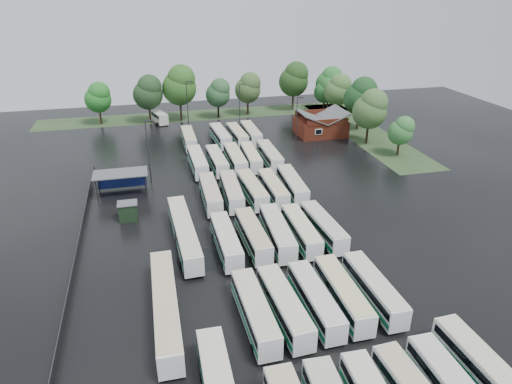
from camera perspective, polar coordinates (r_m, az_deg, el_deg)
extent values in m
plane|color=black|center=(56.88, 0.96, -7.45)|extent=(160.00, 160.00, 0.00)
cube|color=maroon|center=(100.57, 8.05, 8.05)|extent=(10.00, 8.00, 3.40)
cube|color=#4C4F51|center=(98.97, 6.78, 9.42)|extent=(5.07, 8.60, 2.19)
cube|color=#4C4F51|center=(100.79, 9.48, 9.54)|extent=(5.07, 8.60, 2.19)
cube|color=maroon|center=(96.41, 9.00, 8.62)|extent=(9.00, 0.20, 1.20)
cube|color=silver|center=(96.17, 7.82, 7.47)|extent=(1.60, 0.12, 1.20)
cylinder|color=#2D2D30|center=(72.83, -19.29, 0.19)|extent=(0.16, 0.16, 3.40)
cylinder|color=#2D2D30|center=(72.36, -13.64, 0.76)|extent=(0.16, 0.16, 3.40)
cylinder|color=#2D2D30|center=(75.76, -19.13, 1.17)|extent=(0.16, 0.16, 3.40)
cylinder|color=#2D2D30|center=(75.31, -13.71, 1.73)|extent=(0.16, 0.16, 3.40)
cube|color=#4C4F51|center=(73.30, -16.62, 2.26)|extent=(8.20, 4.20, 0.15)
cube|color=navy|center=(75.77, -16.41, 1.47)|extent=(7.60, 0.08, 2.60)
cube|color=black|center=(65.93, -15.69, -2.37)|extent=(2.50, 2.00, 2.50)
cube|color=#4C4F51|center=(65.36, -15.82, -1.35)|extent=(2.70, 2.20, 0.12)
cube|color=#2A4221|center=(116.20, -6.36, 9.57)|extent=(80.00, 10.00, 0.01)
cube|color=#2A4221|center=(105.09, 13.12, 7.42)|extent=(10.00, 50.00, 0.01)
cube|color=#2D2D30|center=(62.81, -21.11, -5.31)|extent=(0.10, 50.00, 1.20)
cylinder|color=black|center=(42.31, 16.95, -21.73)|extent=(2.24, 0.84, 0.84)
cube|color=beige|center=(40.21, 24.13, -20.98)|extent=(2.19, 10.55, 0.11)
cylinder|color=black|center=(43.80, 20.71, -20.42)|extent=(2.31, 0.87, 0.87)
cube|color=white|center=(45.16, -0.17, -14.69)|extent=(2.47, 10.88, 2.48)
cube|color=black|center=(44.85, -0.17, -14.21)|extent=(2.52, 10.45, 0.79)
cube|color=#0C6C3F|center=(45.51, -0.17, -15.22)|extent=(2.52, 10.66, 0.55)
cube|color=beige|center=(44.35, -0.17, -13.41)|extent=(2.38, 10.55, 0.11)
cylinder|color=black|center=(43.47, 0.98, -18.78)|extent=(2.30, 0.87, 0.87)
cylinder|color=black|center=(48.57, -1.17, -13.29)|extent=(2.30, 0.87, 0.87)
cube|color=white|center=(45.87, 3.54, -14.03)|extent=(2.81, 10.94, 2.48)
cube|color=black|center=(45.56, 3.56, -13.54)|extent=(2.84, 10.51, 0.79)
cube|color=#056A42|center=(46.21, 3.52, -14.55)|extent=(2.85, 10.72, 0.55)
cube|color=beige|center=(45.07, 3.58, -12.75)|extent=(2.71, 10.61, 0.11)
cylinder|color=black|center=(44.20, 4.89, -18.00)|extent=(2.30, 0.87, 0.87)
cylinder|color=black|center=(49.23, 2.28, -12.70)|extent=(2.30, 0.87, 0.87)
cube|color=white|center=(46.95, 7.40, -13.23)|extent=(2.42, 10.60, 2.42)
cube|color=black|center=(46.65, 7.43, -12.76)|extent=(2.46, 10.18, 0.77)
cube|color=#066B40|center=(47.27, 7.36, -13.73)|extent=(2.46, 10.39, 0.53)
cube|color=beige|center=(46.19, 7.49, -12.00)|extent=(2.32, 10.29, 0.11)
cylinder|color=black|center=(45.34, 8.88, -16.95)|extent=(2.24, 0.84, 0.84)
cylinder|color=black|center=(50.17, 5.93, -12.03)|extent=(2.24, 0.84, 0.84)
cube|color=white|center=(48.11, 10.75, -12.38)|extent=(2.33, 10.77, 2.46)
cube|color=black|center=(47.82, 10.80, -11.91)|extent=(2.38, 10.34, 0.79)
cube|color=#0E613E|center=(48.44, 10.70, -12.89)|extent=(2.37, 10.56, 0.54)
cube|color=beige|center=(47.36, 10.88, -11.15)|extent=(2.23, 10.45, 0.11)
cylinder|color=black|center=(46.51, 12.40, -16.02)|extent=(2.29, 0.86, 0.86)
cylinder|color=black|center=(51.34, 9.07, -11.26)|extent=(2.29, 0.86, 0.86)
cube|color=white|center=(49.51, 14.47, -11.62)|extent=(2.32, 10.63, 2.43)
cube|color=black|center=(49.23, 14.53, -11.16)|extent=(2.37, 10.21, 0.78)
cube|color=#116F42|center=(49.83, 14.41, -12.11)|extent=(2.36, 10.42, 0.53)
cube|color=beige|center=(48.79, 14.63, -10.42)|extent=(2.23, 10.31, 0.11)
cylinder|color=black|center=(47.97, 16.22, -15.06)|extent=(2.25, 0.85, 0.85)
cylinder|color=black|center=(52.61, 12.63, -10.61)|extent=(2.25, 0.85, 0.85)
cube|color=white|center=(56.06, -3.77, -6.07)|extent=(2.30, 10.73, 2.46)
cube|color=black|center=(55.81, -3.78, -5.64)|extent=(2.35, 10.31, 0.79)
cube|color=#116440|center=(56.34, -3.76, -6.55)|extent=(2.34, 10.52, 0.54)
cube|color=beige|center=(55.42, -3.81, -4.95)|extent=(2.21, 10.41, 0.11)
cylinder|color=black|center=(53.86, -3.06, -9.02)|extent=(2.28, 0.86, 0.86)
cylinder|color=black|center=(59.60, -4.34, -5.43)|extent=(2.28, 0.86, 0.86)
cube|color=white|center=(57.04, -0.41, -5.43)|extent=(2.48, 10.76, 2.45)
cube|color=black|center=(56.79, -0.41, -5.00)|extent=(2.52, 10.33, 0.79)
cube|color=#1A5F3F|center=(57.31, -0.41, -5.90)|extent=(2.51, 10.55, 0.54)
cube|color=tan|center=(56.40, -0.41, -4.31)|extent=(2.38, 10.44, 0.11)
cylinder|color=black|center=(54.85, 0.44, -8.29)|extent=(2.28, 0.86, 0.86)
cylinder|color=black|center=(60.54, -1.17, -4.84)|extent=(2.28, 0.86, 0.86)
cube|color=white|center=(57.62, 2.66, -5.05)|extent=(2.87, 11.26, 2.56)
cube|color=black|center=(57.36, 2.67, -4.60)|extent=(2.91, 10.82, 0.82)
cube|color=#146541|center=(57.90, 2.65, -5.53)|extent=(2.91, 11.04, 0.56)
cube|color=beige|center=(56.97, 2.69, -3.89)|extent=(2.76, 10.92, 0.11)
cylinder|color=black|center=(55.37, 3.69, -7.98)|extent=(2.37, 0.89, 0.89)
cylinder|color=black|center=(61.22, 1.70, -4.47)|extent=(2.37, 0.89, 0.89)
cube|color=white|center=(58.40, 5.63, -4.81)|extent=(2.31, 10.58, 2.42)
cube|color=black|center=(58.17, 5.65, -4.39)|extent=(2.36, 10.16, 0.77)
cube|color=#0A693B|center=(58.67, 5.61, -5.26)|extent=(2.35, 10.37, 0.53)
cube|color=beige|center=(57.80, 5.68, -3.73)|extent=(2.22, 10.26, 0.11)
cylinder|color=black|center=(56.32, 6.71, -7.52)|extent=(2.24, 0.84, 0.84)
cylinder|color=black|center=(61.77, 4.56, -4.28)|extent=(2.24, 0.84, 0.84)
cube|color=white|center=(59.56, 8.39, -4.33)|extent=(2.75, 10.73, 2.44)
cube|color=black|center=(59.33, 8.42, -3.91)|extent=(2.79, 10.31, 0.78)
cube|color=#056E3C|center=(59.82, 8.36, -4.77)|extent=(2.79, 10.52, 0.54)
cube|color=#BBB5A9|center=(58.96, 8.46, -3.25)|extent=(2.65, 10.41, 0.11)
cylinder|color=black|center=(57.50, 9.56, -6.98)|extent=(2.26, 0.85, 0.85)
cylinder|color=black|center=(62.90, 7.18, -3.84)|extent=(2.26, 0.85, 0.85)
cube|color=white|center=(68.16, -5.73, -0.21)|extent=(2.48, 10.89, 2.48)
cube|color=black|center=(67.95, -5.75, 0.17)|extent=(2.53, 10.45, 0.80)
cube|color=#176846|center=(68.39, -5.71, -0.63)|extent=(2.52, 10.67, 0.55)
cube|color=#B9AE95|center=(67.62, -5.77, 0.78)|extent=(2.38, 10.56, 0.11)
cylinder|color=black|center=(65.62, -5.22, -2.44)|extent=(2.30, 0.87, 0.87)
cylinder|color=black|center=(71.80, -6.11, 0.03)|extent=(2.30, 0.87, 0.87)
cube|color=white|center=(68.64, -3.07, 0.08)|extent=(2.78, 11.00, 2.50)
cube|color=black|center=(68.43, -3.08, 0.46)|extent=(2.82, 10.57, 0.80)
cube|color=#105F40|center=(68.87, -3.06, -0.34)|extent=(2.82, 10.79, 0.55)
cube|color=#BCB191|center=(68.11, -3.10, 1.07)|extent=(2.68, 10.67, 0.11)
cylinder|color=black|center=(66.10, -2.46, -2.14)|extent=(2.32, 0.87, 0.87)
cylinder|color=black|center=(72.28, -3.58, 0.31)|extent=(2.32, 0.87, 0.87)
cube|color=white|center=(69.14, -0.49, 0.29)|extent=(2.67, 10.83, 2.46)
cube|color=black|center=(68.94, -0.49, 0.66)|extent=(2.71, 10.41, 0.79)
cube|color=#06683B|center=(69.37, -0.49, -0.12)|extent=(2.71, 10.62, 0.54)
cube|color=#C8BA8D|center=(68.62, -0.50, 1.26)|extent=(2.57, 10.51, 0.11)
cylinder|color=black|center=(66.67, 0.20, -1.87)|extent=(2.29, 0.86, 0.86)
cylinder|color=black|center=(72.71, -1.12, 0.50)|extent=(2.29, 0.86, 0.86)
cube|color=white|center=(69.68, 2.12, 0.45)|extent=(2.25, 10.61, 2.43)
cube|color=black|center=(69.49, 2.13, 0.82)|extent=(2.30, 10.18, 0.78)
cube|color=#12623C|center=(69.91, 2.12, 0.05)|extent=(2.30, 10.39, 0.53)
cube|color=#C8BC89|center=(69.17, 2.14, 1.40)|extent=(2.16, 10.29, 0.11)
cylinder|color=black|center=(67.27, 2.90, -1.65)|extent=(2.25, 0.85, 0.85)
cylinder|color=black|center=(73.16, 1.38, 0.65)|extent=(2.25, 0.85, 0.85)
cube|color=white|center=(70.87, 4.54, 0.89)|extent=(2.84, 11.19, 2.54)
cube|color=black|center=(70.67, 4.55, 1.27)|extent=(2.87, 10.75, 0.81)
cube|color=#1C7147|center=(71.10, 4.52, 0.48)|extent=(2.87, 10.97, 0.56)
cube|color=beige|center=(70.35, 4.57, 1.87)|extent=(2.73, 10.85, 0.11)
cylinder|color=black|center=(68.37, 5.42, -1.26)|extent=(2.36, 0.89, 0.89)
cylinder|color=black|center=(74.47, 3.66, 1.08)|extent=(2.36, 0.89, 0.89)
cube|color=white|center=(80.46, -7.31, 3.75)|extent=(2.45, 11.08, 2.53)
cube|color=black|center=(80.28, -7.33, 4.09)|extent=(2.50, 10.64, 0.81)
cube|color=#076B41|center=(80.66, -7.29, 3.38)|extent=(2.49, 10.86, 0.56)
cube|color=beige|center=(80.00, -7.36, 4.63)|extent=(2.35, 10.75, 0.11)
cylinder|color=black|center=(77.66, -6.93, 1.97)|extent=(2.35, 0.88, 0.88)
cylinder|color=black|center=(84.20, -7.57, 3.79)|extent=(2.35, 0.88, 0.88)
cube|color=white|center=(80.72, -4.91, 3.90)|extent=(2.50, 10.73, 2.45)
cube|color=black|center=(80.55, -4.92, 4.22)|extent=(2.54, 10.30, 0.78)
cube|color=#137242|center=(80.92, -4.90, 3.54)|extent=(2.54, 10.51, 0.54)
cube|color=beige|center=(80.28, -4.94, 4.74)|extent=(2.40, 10.40, 0.11)
cylinder|color=black|center=(78.04, -4.47, 2.19)|extent=(2.27, 0.85, 0.85)
cylinder|color=black|center=(84.32, -5.26, 3.93)|extent=(2.27, 0.85, 0.85)
cube|color=white|center=(81.16, -2.61, 4.13)|extent=(2.38, 11.09, 2.54)
cube|color=black|center=(80.98, -2.62, 4.46)|extent=(2.43, 10.64, 0.81)
cube|color=#066536|center=(81.36, -2.60, 3.76)|extent=(2.42, 10.87, 0.56)
cube|color=beige|center=(80.70, -2.63, 5.00)|extent=(2.29, 10.75, 0.11)
cylinder|color=black|center=(78.40, -2.08, 2.37)|extent=(2.35, 0.89, 0.89)
cylinder|color=black|center=(84.86, -3.08, 4.15)|extent=(2.35, 0.89, 0.89)
cube|color=white|center=(82.15, -0.65, 4.36)|extent=(2.63, 10.65, 2.42)
cube|color=black|center=(81.98, -0.65, 4.67)|extent=(2.67, 10.23, 0.77)
cube|color=#146E41|center=(82.34, -0.65, 4.01)|extent=(2.67, 10.44, 0.53)
cube|color=beige|center=(81.72, -0.65, 5.18)|extent=(2.53, 10.33, 0.11)
cylinder|color=black|center=(79.53, -0.08, 2.71)|extent=(2.25, 0.85, 0.85)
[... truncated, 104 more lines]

